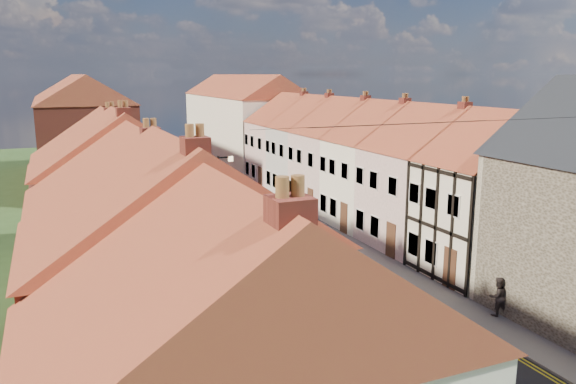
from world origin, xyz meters
The scene contains 20 objects.
road centered at (0.00, 30.00, 0.01)m, with size 7.00×90.00×0.02m, color black.
pavement_left centered at (-4.40, 30.00, 0.06)m, with size 1.80×90.00×0.12m, color slate.
pavement_right centered at (4.40, 30.00, 0.06)m, with size 1.80×90.00×0.12m, color slate.
cottage_r_tudor centered at (9.27, 12.70, 4.47)m, with size 8.30×5.20×9.00m.
cottage_r_white_near centered at (9.30, 18.10, 4.47)m, with size 8.30×6.00×9.00m.
cottage_r_cream_mid centered at (9.30, 23.50, 4.48)m, with size 8.30×5.20×9.00m.
cottage_r_pink centered at (9.30, 28.90, 4.47)m, with size 8.30×6.00×9.00m.
cottage_r_white_far centered at (9.30, 34.30, 4.48)m, with size 8.30×5.20×9.00m.
cottage_r_cream_far centered at (9.30, 39.70, 4.47)m, with size 8.30×6.00×9.00m.
cottage_l_cream centered at (-9.30, 5.55, 4.52)m, with size 8.30×6.30×9.10m.
cottage_l_white centered at (-9.30, 11.95, 4.37)m, with size 8.30×6.90×8.80m.
cottage_l_brick_mid centered at (-9.30, 18.05, 4.53)m, with size 8.30×5.70×9.10m.
cottage_l_pink centered at (-9.30, 23.85, 4.37)m, with size 8.30×6.30×8.80m.
block_right_far centered at (9.30, 55.00, 5.29)m, with size 8.30×24.20×10.50m.
block_left_far centered at (-9.30, 50.00, 5.29)m, with size 8.30×24.20×10.50m.
lamppost centered at (-3.81, 20.00, 3.54)m, with size 0.88×0.15×6.00m.
car_near centered at (-2.00, 9.97, 0.78)m, with size 1.83×4.55×1.55m, color black.
car_mid centered at (-1.63, 17.80, 0.68)m, with size 1.45×4.15×1.37m, color #A4A8AB.
car_distant centered at (-1.50, 55.24, 0.67)m, with size 2.21×4.79×1.33m, color #B3B4BB.
pedestrian_right centered at (5.10, 8.02, 1.00)m, with size 0.85×0.67×1.76m, color #2B2423.
Camera 1 is at (-12.39, -9.55, 10.50)m, focal length 35.00 mm.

